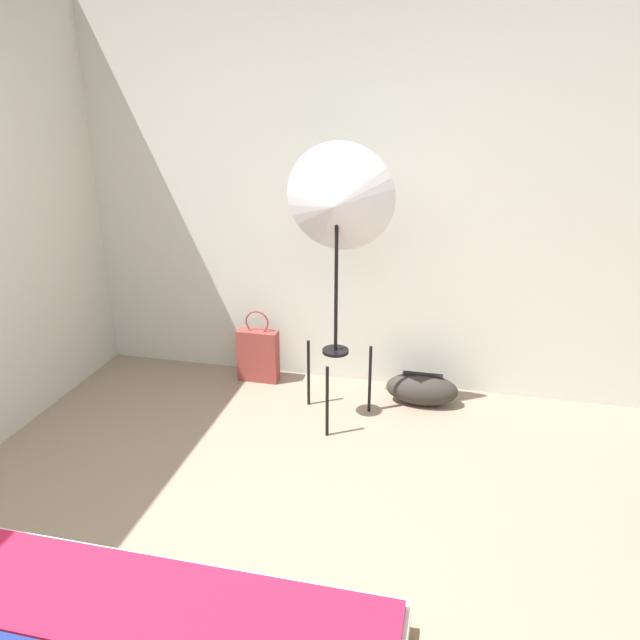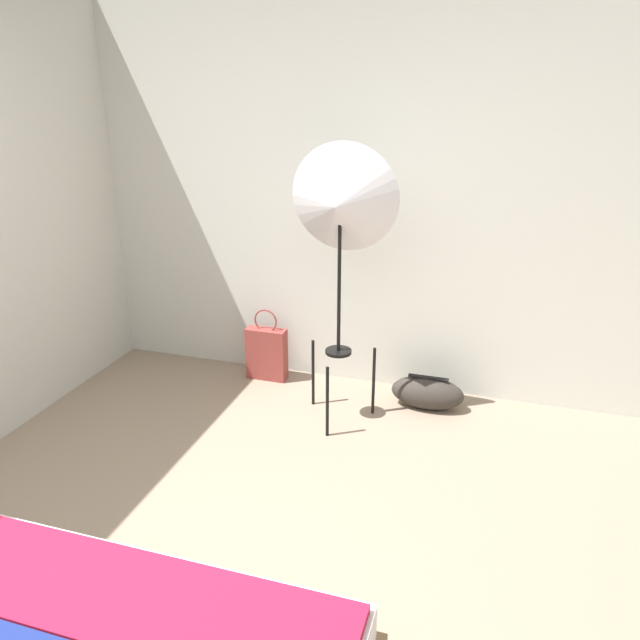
% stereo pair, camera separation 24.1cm
% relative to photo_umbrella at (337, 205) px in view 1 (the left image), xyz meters
% --- Properties ---
extents(wall_back, '(8.00, 0.05, 2.60)m').
position_rel_photo_umbrella_xyz_m(wall_back, '(-0.18, 0.58, -0.07)').
color(wall_back, beige).
rests_on(wall_back, ground_plane).
extents(photo_umbrella, '(0.64, 0.38, 1.71)m').
position_rel_photo_umbrella_xyz_m(photo_umbrella, '(0.00, 0.00, 0.00)').
color(photo_umbrella, black).
rests_on(photo_umbrella, ground_plane).
extents(tote_bag, '(0.29, 0.11, 0.53)m').
position_rel_photo_umbrella_xyz_m(tote_bag, '(-0.64, 0.39, -1.17)').
color(tote_bag, brown).
rests_on(tote_bag, ground_plane).
extents(duffel_bag, '(0.47, 0.22, 0.22)m').
position_rel_photo_umbrella_xyz_m(duffel_bag, '(0.53, 0.30, -1.26)').
color(duffel_bag, '#332D28').
rests_on(duffel_bag, ground_plane).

